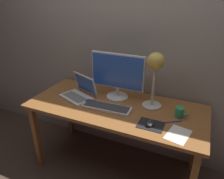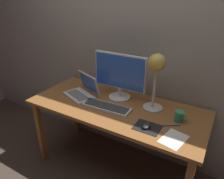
{
  "view_description": "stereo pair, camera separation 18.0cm",
  "coord_description": "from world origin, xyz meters",
  "px_view_note": "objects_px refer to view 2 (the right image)",
  "views": [
    {
      "loc": [
        0.65,
        -1.54,
        1.69
      ],
      "look_at": [
        -0.01,
        -0.05,
        0.92
      ],
      "focal_mm": 33.75,
      "sensor_mm": 36.0,
      "label": 1
    },
    {
      "loc": [
        0.81,
        -1.46,
        1.69
      ],
      "look_at": [
        -0.01,
        -0.05,
        0.92
      ],
      "focal_mm": 33.75,
      "sensor_mm": 36.0,
      "label": 2
    }
  ],
  "objects_px": {
    "mouse": "(147,125)",
    "coffee_mug": "(179,116)",
    "laptop": "(84,89)",
    "desk_lamp": "(156,70)",
    "keyboard_main": "(107,107)",
    "monitor": "(120,74)",
    "pen": "(172,126)"
  },
  "relations": [
    {
      "from": "monitor",
      "to": "laptop",
      "type": "height_order",
      "value": "monitor"
    },
    {
      "from": "coffee_mug",
      "to": "pen",
      "type": "bearing_deg",
      "value": -106.91
    },
    {
      "from": "keyboard_main",
      "to": "mouse",
      "type": "xyz_separation_m",
      "value": [
        0.42,
        -0.1,
        0.01
      ]
    },
    {
      "from": "monitor",
      "to": "mouse",
      "type": "height_order",
      "value": "monitor"
    },
    {
      "from": "keyboard_main",
      "to": "laptop",
      "type": "relative_size",
      "value": 1.19
    },
    {
      "from": "laptop",
      "to": "mouse",
      "type": "distance_m",
      "value": 0.78
    },
    {
      "from": "monitor",
      "to": "keyboard_main",
      "type": "height_order",
      "value": "monitor"
    },
    {
      "from": "keyboard_main",
      "to": "coffee_mug",
      "type": "xyz_separation_m",
      "value": [
        0.61,
        0.12,
        0.03
      ]
    },
    {
      "from": "monitor",
      "to": "coffee_mug",
      "type": "distance_m",
      "value": 0.65
    },
    {
      "from": "monitor",
      "to": "mouse",
      "type": "xyz_separation_m",
      "value": [
        0.41,
        -0.33,
        -0.22
      ]
    },
    {
      "from": "keyboard_main",
      "to": "pen",
      "type": "xyz_separation_m",
      "value": [
        0.58,
        0.02,
        -0.01
      ]
    },
    {
      "from": "monitor",
      "to": "pen",
      "type": "xyz_separation_m",
      "value": [
        0.58,
        -0.21,
        -0.24
      ]
    },
    {
      "from": "pen",
      "to": "monitor",
      "type": "bearing_deg",
      "value": 159.61
    },
    {
      "from": "laptop",
      "to": "keyboard_main",
      "type": "bearing_deg",
      "value": -17.85
    },
    {
      "from": "laptop",
      "to": "pen",
      "type": "distance_m",
      "value": 0.92
    },
    {
      "from": "keyboard_main",
      "to": "pen",
      "type": "bearing_deg",
      "value": 2.12
    },
    {
      "from": "keyboard_main",
      "to": "desk_lamp",
      "type": "xyz_separation_m",
      "value": [
        0.36,
        0.2,
        0.35
      ]
    },
    {
      "from": "pen",
      "to": "coffee_mug",
      "type": "bearing_deg",
      "value": 73.09
    },
    {
      "from": "monitor",
      "to": "laptop",
      "type": "relative_size",
      "value": 1.39
    },
    {
      "from": "monitor",
      "to": "keyboard_main",
      "type": "bearing_deg",
      "value": -90.98
    },
    {
      "from": "mouse",
      "to": "coffee_mug",
      "type": "xyz_separation_m",
      "value": [
        0.19,
        0.21,
        0.02
      ]
    },
    {
      "from": "mouse",
      "to": "desk_lamp",
      "type": "bearing_deg",
      "value": 101.85
    },
    {
      "from": "laptop",
      "to": "desk_lamp",
      "type": "xyz_separation_m",
      "value": [
        0.69,
        0.09,
        0.3
      ]
    },
    {
      "from": "pen",
      "to": "keyboard_main",
      "type": "bearing_deg",
      "value": -177.88
    },
    {
      "from": "monitor",
      "to": "keyboard_main",
      "type": "relative_size",
      "value": 1.16
    },
    {
      "from": "keyboard_main",
      "to": "laptop",
      "type": "xyz_separation_m",
      "value": [
        -0.33,
        0.11,
        0.05
      ]
    },
    {
      "from": "coffee_mug",
      "to": "desk_lamp",
      "type": "bearing_deg",
      "value": 161.62
    },
    {
      "from": "laptop",
      "to": "desk_lamp",
      "type": "relative_size",
      "value": 0.75
    },
    {
      "from": "keyboard_main",
      "to": "mouse",
      "type": "bearing_deg",
      "value": -12.92
    },
    {
      "from": "coffee_mug",
      "to": "pen",
      "type": "xyz_separation_m",
      "value": [
        -0.03,
        -0.1,
        -0.04
      ]
    },
    {
      "from": "pen",
      "to": "mouse",
      "type": "bearing_deg",
      "value": -143.77
    },
    {
      "from": "laptop",
      "to": "coffee_mug",
      "type": "distance_m",
      "value": 0.94
    }
  ]
}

